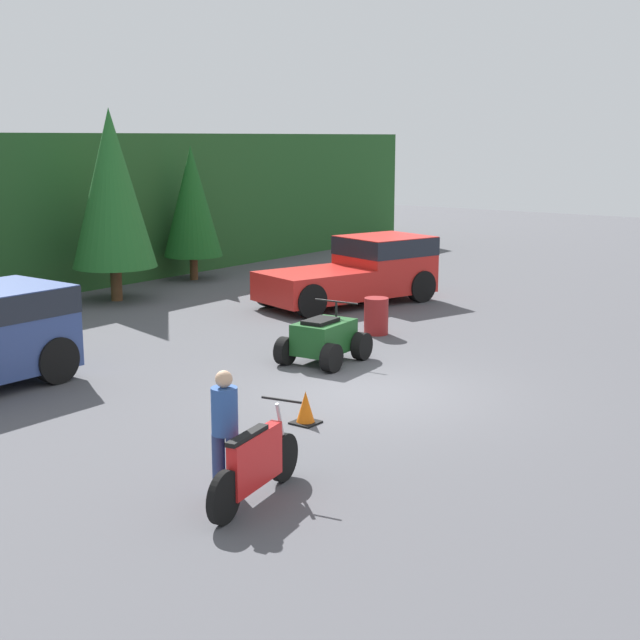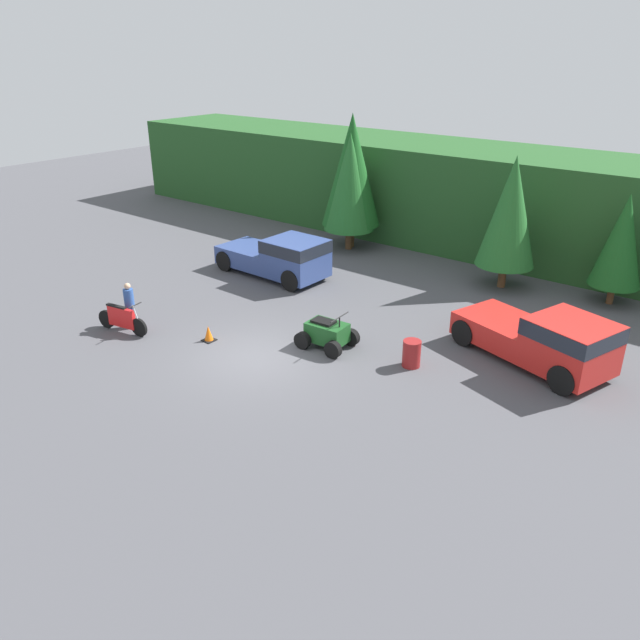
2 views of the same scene
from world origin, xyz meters
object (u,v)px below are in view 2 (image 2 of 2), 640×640
at_px(rider_person, 130,304).
at_px(dirt_bike, 122,319).
at_px(steel_barrel, 412,353).
at_px(quad_atv, 327,334).
at_px(pickup_truck_second, 281,256).
at_px(traffic_cone, 209,334).
at_px(pickup_truck_red, 547,338).

bearing_deg(rider_person, dirt_bike, -104.25).
bearing_deg(steel_barrel, quad_atv, -168.65).
height_order(rider_person, steel_barrel, rider_person).
height_order(pickup_truck_second, steel_barrel, pickup_truck_second).
xyz_separation_m(pickup_truck_second, traffic_cone, (2.27, -6.32, -0.72)).
relative_size(quad_atv, rider_person, 1.12).
bearing_deg(steel_barrel, rider_person, -158.48).
bearing_deg(pickup_truck_red, steel_barrel, -124.51).
xyz_separation_m(rider_person, steel_barrel, (9.43, 3.72, -0.48)).
relative_size(dirt_bike, rider_person, 1.29).
bearing_deg(pickup_truck_second, rider_person, -94.90).
bearing_deg(quad_atv, pickup_truck_second, 140.27).
height_order(pickup_truck_second, quad_atv, pickup_truck_second).
distance_m(quad_atv, traffic_cone, 4.11).
relative_size(pickup_truck_red, traffic_cone, 9.99).
relative_size(pickup_truck_red, pickup_truck_second, 1.06).
distance_m(rider_person, traffic_cone, 3.23).
xyz_separation_m(pickup_truck_second, dirt_bike, (-0.65, -7.72, -0.49)).
distance_m(pickup_truck_red, traffic_cone, 11.11).
xyz_separation_m(quad_atv, steel_barrel, (2.94, 0.59, -0.04)).
distance_m(quad_atv, rider_person, 7.22).
bearing_deg(pickup_truck_second, dirt_bike, -93.95).
bearing_deg(rider_person, steel_barrel, -3.61).
distance_m(dirt_bike, steel_barrel, 10.23).
relative_size(traffic_cone, steel_barrel, 0.62).
bearing_deg(traffic_cone, dirt_bike, -154.26).
bearing_deg(traffic_cone, quad_atv, 31.81).
bearing_deg(quad_atv, pickup_truck_red, 23.16).
bearing_deg(steel_barrel, pickup_truck_second, 157.70).
xyz_separation_m(pickup_truck_red, pickup_truck_second, (-11.98, 0.97, 0.00)).
distance_m(pickup_truck_second, steel_barrel, 9.41).
bearing_deg(rider_person, pickup_truck_second, 59.07).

